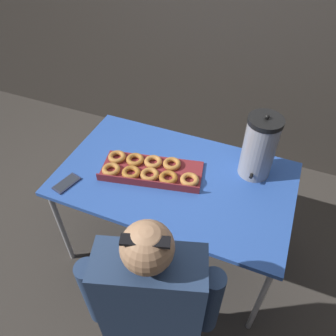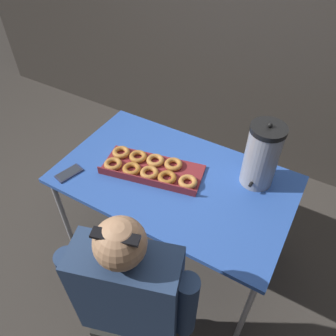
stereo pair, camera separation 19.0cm
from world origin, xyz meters
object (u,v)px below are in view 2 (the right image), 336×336
(donut_box, at_px, (150,168))
(person_seated, at_px, (131,306))
(cell_phone, at_px, (69,173))
(coffee_urn, at_px, (262,156))

(donut_box, distance_m, person_seated, 0.77)
(donut_box, distance_m, cell_phone, 0.48)
(coffee_urn, xyz_separation_m, person_seated, (-0.26, -0.92, -0.37))
(donut_box, bearing_deg, coffee_urn, 10.63)
(coffee_urn, height_order, cell_phone, coffee_urn)
(donut_box, distance_m, coffee_urn, 0.65)
(coffee_urn, distance_m, cell_phone, 1.12)
(cell_phone, bearing_deg, person_seated, -14.69)
(coffee_urn, relative_size, cell_phone, 2.43)
(coffee_urn, height_order, person_seated, person_seated)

